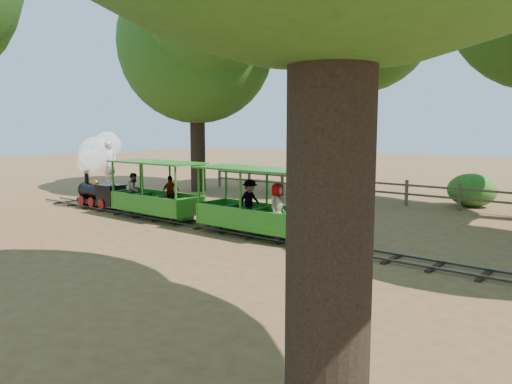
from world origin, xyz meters
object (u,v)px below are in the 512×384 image
Objects in this scene: locomotive at (99,164)px; carriage_front at (155,196)px; carriage_rear at (256,208)px; fence at (383,189)px.

carriage_front is (3.32, -0.09, -0.90)m from locomotive.
locomotive reaches higher than carriage_rear.
carriage_front is at bearing -118.46° from fence.
carriage_rear is at bearing 0.56° from carriage_front.
carriage_front reaches higher than fence.
fence is at bearing 89.82° from carriage_rear.
carriage_rear is (4.33, 0.04, 0.03)m from carriage_front.
fence is at bearing 61.54° from carriage_front.
carriage_rear reaches higher than fence.
locomotive reaches higher than carriage_front.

